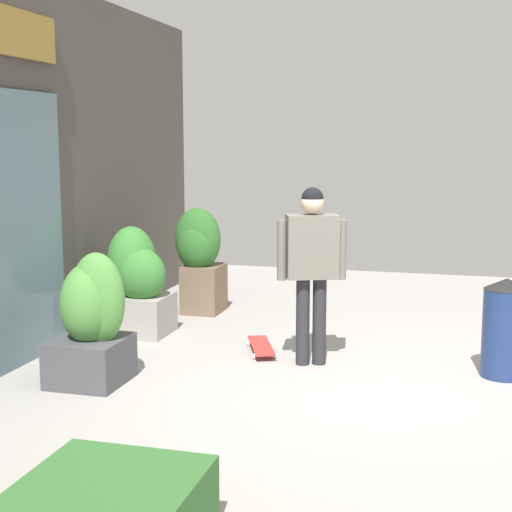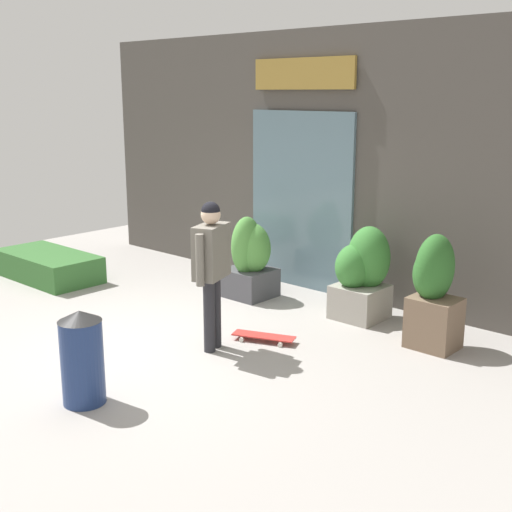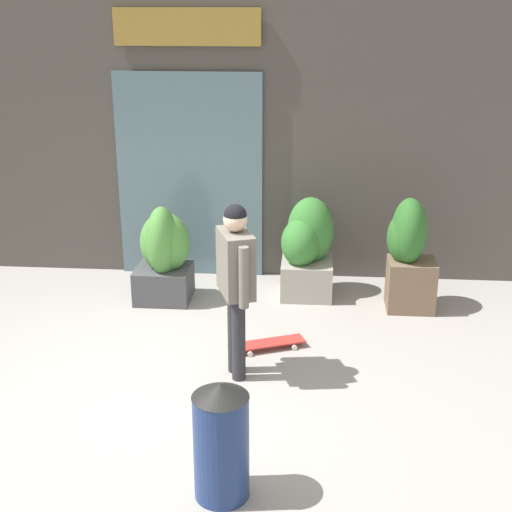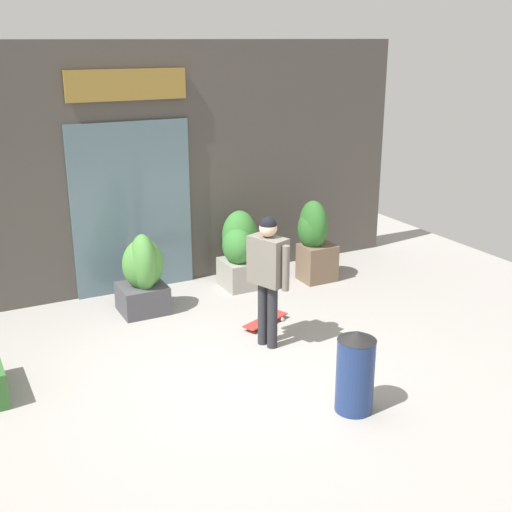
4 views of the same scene
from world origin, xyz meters
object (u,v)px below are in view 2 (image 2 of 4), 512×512
at_px(planter_box_left, 249,258).
at_px(planter_box_mid, 434,287).
at_px(planter_box_right, 362,273).
at_px(trash_bin, 82,357).
at_px(skateboard, 264,336).
at_px(skateboarder, 211,260).

xyz_separation_m(planter_box_left, planter_box_mid, (2.84, 0.00, 0.13)).
bearing_deg(planter_box_right, planter_box_mid, -15.18).
xyz_separation_m(planter_box_left, trash_bin, (1.13, -3.52, -0.11)).
relative_size(planter_box_mid, trash_bin, 1.44).
bearing_deg(planter_box_right, planter_box_left, -169.19).
bearing_deg(planter_box_left, skateboard, -41.91).
bearing_deg(skateboard, skateboarder, -138.10).
xyz_separation_m(skateboarder, skateboard, (0.28, 0.57, -0.99)).
height_order(skateboard, planter_box_right, planter_box_right).
height_order(skateboard, planter_box_left, planter_box_left).
bearing_deg(planter_box_mid, skateboarder, -135.53).
bearing_deg(planter_box_mid, planter_box_right, 164.82).
bearing_deg(planter_box_left, planter_box_mid, 0.09).
xyz_separation_m(planter_box_right, planter_box_mid, (1.16, -0.32, 0.11)).
xyz_separation_m(skateboarder, planter_box_mid, (1.79, 1.76, -0.35)).
bearing_deg(planter_box_right, trash_bin, -98.12).
bearing_deg(planter_box_mid, planter_box_left, -179.91).
xyz_separation_m(skateboard, planter_box_mid, (1.52, 1.19, 0.64)).
relative_size(skateboarder, planter_box_right, 1.42).
relative_size(skateboarder, planter_box_left, 1.45).
relative_size(planter_box_right, trash_bin, 1.31).
relative_size(skateboarder, trash_bin, 1.87).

